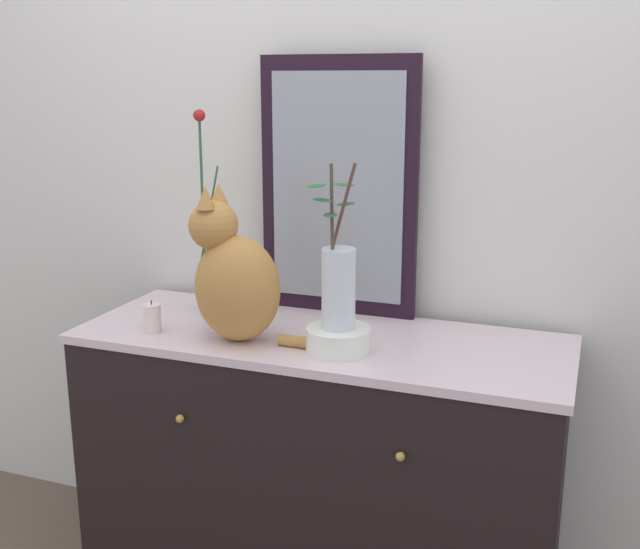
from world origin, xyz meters
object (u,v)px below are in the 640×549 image
Objects in this scene: sideboard at (320,473)px; bowl_porcelain at (338,340)px; cat_sitting at (234,278)px; vase_glass_clear at (338,284)px; mirror_leaning at (338,188)px; vase_slim_green at (205,256)px; candle_pillar at (152,318)px.

bowl_porcelain is at bearing -49.31° from sideboard.
bowl_porcelain is at bearing 1.69° from cat_sitting.
vase_glass_clear is at bearing 1.84° from cat_sitting.
sideboard is 3.24× the size of cat_sitting.
mirror_leaning reaches higher than bowl_porcelain.
vase_slim_green reaches higher than candle_pillar.
cat_sitting reaches higher than sideboard.
sideboard is 3.21× the size of vase_glass_clear.
vase_slim_green is at bearing 158.79° from bowl_porcelain.
bowl_porcelain is (0.51, -0.20, -0.15)m from vase_slim_green.
mirror_leaning is 0.45m from cat_sitting.
candle_pillar reaches higher than sideboard.
candle_pillar is at bearing -174.88° from cat_sitting.
bowl_porcelain is 0.56m from candle_pillar.
cat_sitting is at bearing -151.19° from sideboard.
bowl_porcelain is at bearing -70.56° from mirror_leaning.
cat_sitting is at bearing -117.02° from mirror_leaning.
mirror_leaning is 0.46m from vase_slim_green.
sideboard is 0.68m from candle_pillar.
vase_slim_green reaches higher than vase_glass_clear.
sideboard is at bearing -12.16° from vase_slim_green.
cat_sitting is 0.34m from bowl_porcelain.
sideboard is at bearing 28.81° from cat_sitting.
bowl_porcelain is (0.30, 0.01, -0.15)m from cat_sitting.
vase_glass_clear is at bearing -49.51° from sideboard.
vase_glass_clear is (0.30, 0.01, 0.01)m from cat_sitting.
sideboard is 0.64m from vase_glass_clear.
vase_slim_green is (-0.38, -0.15, -0.21)m from mirror_leaning.
vase_glass_clear is (0.12, -0.35, -0.20)m from mirror_leaning.
mirror_leaning is 0.42m from vase_glass_clear.
mirror_leaning is 8.30× the size of candle_pillar.
vase_glass_clear reaches higher than sideboard.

